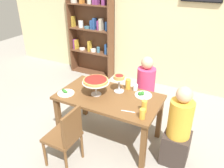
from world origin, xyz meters
name	(u,v)px	position (x,y,z in m)	size (l,w,h in m)	color
ground_plane	(109,136)	(0.00, 0.00, 0.00)	(12.00, 12.00, 0.00)	gray
rear_partition	(158,21)	(0.00, 2.20, 1.40)	(8.00, 0.12, 2.80)	beige
dining_table	(109,102)	(0.00, 0.00, 0.64)	(1.48, 0.83, 0.74)	brown
bookshelf	(92,28)	(-1.53, 2.02, 1.13)	(1.10, 0.30, 2.21)	brown
diner_far_right	(145,94)	(0.30, 0.73, 0.49)	(0.34, 0.34, 1.15)	#382D28
diner_head_east	(178,132)	(1.03, -0.03, 0.49)	(0.34, 0.34, 1.15)	#382D28
chair_near_left	(66,135)	(-0.23, -0.73, 0.49)	(0.40, 0.40, 0.87)	brown
deep_dish_pizza_stand	(96,82)	(-0.19, -0.04, 0.95)	(0.39, 0.39, 0.24)	silver
personal_pizza_stand	(119,80)	(0.07, 0.19, 0.93)	(0.19, 0.19, 0.26)	silver
salad_plate_near_diner	(66,93)	(-0.60, -0.23, 0.76)	(0.24, 0.24, 0.07)	white
salad_plate_far_diner	(143,95)	(0.43, 0.23, 0.76)	(0.25, 0.25, 0.07)	white
beer_glass_amber_tall	(128,84)	(0.15, 0.33, 0.82)	(0.08, 0.08, 0.16)	gold
beer_glass_amber_short	(142,114)	(0.62, -0.29, 0.81)	(0.07, 0.07, 0.13)	gold
beer_glass_amber_spare	(144,106)	(0.59, -0.15, 0.82)	(0.07, 0.07, 0.17)	gold
water_glass_clear_near	(135,87)	(0.27, 0.34, 0.79)	(0.07, 0.07, 0.09)	white
cutlery_fork_near	(128,111)	(0.40, -0.23, 0.74)	(0.18, 0.02, 0.01)	silver
cutlery_knife_near	(98,84)	(-0.33, 0.25, 0.74)	(0.18, 0.02, 0.01)	silver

